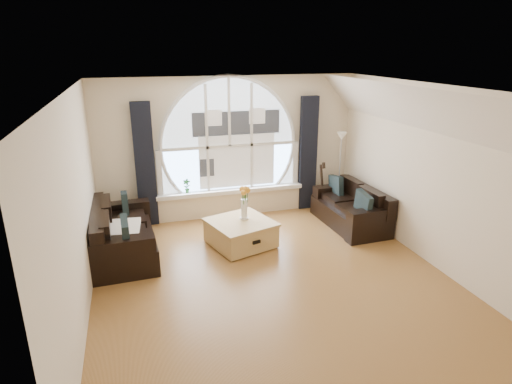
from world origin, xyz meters
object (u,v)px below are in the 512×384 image
object	(u,v)px
vase_flowers	(244,197)
coffee_chest	(241,232)
guitar	(320,187)
potted_plant	(187,186)
sofa_right	(350,205)
sofa_left	(123,232)
floor_lamp	(339,171)

from	to	relation	value
vase_flowers	coffee_chest	bearing A→B (deg)	-134.17
guitar	potted_plant	xyz separation A→B (m)	(-2.63, 0.31, 0.16)
sofa_right	vase_flowers	bearing A→B (deg)	-177.75
sofa_left	guitar	xyz separation A→B (m)	(3.82, 0.91, 0.13)
floor_lamp	potted_plant	world-z (taller)	floor_lamp
coffee_chest	sofa_left	bearing A→B (deg)	157.42
coffee_chest	floor_lamp	distance (m)	2.70
sofa_left	sofa_right	distance (m)	4.07
coffee_chest	floor_lamp	bearing A→B (deg)	8.46
sofa_right	vase_flowers	distance (m)	2.15
vase_flowers	potted_plant	bearing A→B (deg)	120.93
coffee_chest	vase_flowers	xyz separation A→B (m)	(0.09, 0.09, 0.59)
floor_lamp	potted_plant	xyz separation A→B (m)	(-3.07, 0.25, -0.11)
guitar	potted_plant	size ratio (longest dim) A/B	3.86
sofa_right	sofa_left	bearing A→B (deg)	178.75
floor_lamp	potted_plant	bearing A→B (deg)	175.42
sofa_left	potted_plant	size ratio (longest dim) A/B	6.63
sofa_right	guitar	world-z (taller)	guitar
sofa_right	vase_flowers	xyz separation A→B (m)	(-2.10, -0.18, 0.43)
sofa_left	floor_lamp	distance (m)	4.39
coffee_chest	guitar	xyz separation A→B (m)	(1.93, 1.08, 0.29)
coffee_chest	potted_plant	world-z (taller)	potted_plant
sofa_right	coffee_chest	world-z (taller)	sofa_right
sofa_right	floor_lamp	bearing A→B (deg)	75.09
sofa_right	potted_plant	world-z (taller)	potted_plant
sofa_right	coffee_chest	size ratio (longest dim) A/B	1.70
sofa_left	vase_flowers	world-z (taller)	vase_flowers
sofa_right	coffee_chest	xyz separation A→B (m)	(-2.18, -0.26, -0.16)
sofa_right	floor_lamp	size ratio (longest dim) A/B	1.03
coffee_chest	potted_plant	distance (m)	1.62
sofa_left	coffee_chest	xyz separation A→B (m)	(1.89, -0.17, -0.16)
vase_flowers	floor_lamp	distance (m)	2.52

